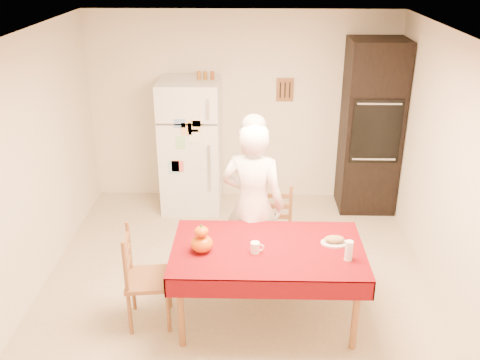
{
  "coord_description": "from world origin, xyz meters",
  "views": [
    {
      "loc": [
        0.14,
        -4.54,
        3.22
      ],
      "look_at": [
        0.02,
        0.2,
        1.12
      ],
      "focal_mm": 40.0,
      "sensor_mm": 36.0,
      "label": 1
    }
  ],
  "objects_px": {
    "chair_left": "(141,274)",
    "chair_far": "(273,229)",
    "pumpkin_lower": "(202,244)",
    "wine_glass": "(349,250)",
    "seated_woman": "(253,205)",
    "coffee_mug": "(255,248)",
    "oven_cabinet": "(371,128)",
    "dining_table": "(268,255)",
    "refrigerator": "(191,146)",
    "bread_plate": "(334,243)"
  },
  "relations": [
    {
      "from": "wine_glass",
      "to": "pumpkin_lower",
      "type": "bearing_deg",
      "value": 175.19
    },
    {
      "from": "oven_cabinet",
      "to": "coffee_mug",
      "type": "bearing_deg",
      "value": -120.55
    },
    {
      "from": "seated_woman",
      "to": "bread_plate",
      "type": "height_order",
      "value": "seated_woman"
    },
    {
      "from": "dining_table",
      "to": "chair_left",
      "type": "height_order",
      "value": "chair_left"
    },
    {
      "from": "seated_woman",
      "to": "refrigerator",
      "type": "bearing_deg",
      "value": -51.84
    },
    {
      "from": "chair_left",
      "to": "chair_far",
      "type": "bearing_deg",
      "value": -61.39
    },
    {
      "from": "oven_cabinet",
      "to": "pumpkin_lower",
      "type": "xyz_separation_m",
      "value": [
        -1.92,
        -2.46,
        -0.27
      ]
    },
    {
      "from": "bread_plate",
      "to": "seated_woman",
      "type": "bearing_deg",
      "value": 143.4
    },
    {
      "from": "refrigerator",
      "to": "bread_plate",
      "type": "distance_m",
      "value": 2.73
    },
    {
      "from": "seated_woman",
      "to": "bread_plate",
      "type": "relative_size",
      "value": 7.24
    },
    {
      "from": "refrigerator",
      "to": "seated_woman",
      "type": "xyz_separation_m",
      "value": [
        0.8,
        -1.72,
        0.02
      ]
    },
    {
      "from": "coffee_mug",
      "to": "refrigerator",
      "type": "bearing_deg",
      "value": 108.71
    },
    {
      "from": "chair_far",
      "to": "seated_woman",
      "type": "relative_size",
      "value": 0.55
    },
    {
      "from": "dining_table",
      "to": "wine_glass",
      "type": "relative_size",
      "value": 9.66
    },
    {
      "from": "refrigerator",
      "to": "coffee_mug",
      "type": "bearing_deg",
      "value": -71.29
    },
    {
      "from": "oven_cabinet",
      "to": "dining_table",
      "type": "xyz_separation_m",
      "value": [
        -1.35,
        -2.39,
        -0.41
      ]
    },
    {
      "from": "chair_far",
      "to": "wine_glass",
      "type": "xyz_separation_m",
      "value": [
        0.6,
        -0.97,
        0.34
      ]
    },
    {
      "from": "dining_table",
      "to": "chair_far",
      "type": "distance_m",
      "value": 0.83
    },
    {
      "from": "coffee_mug",
      "to": "pumpkin_lower",
      "type": "xyz_separation_m",
      "value": [
        -0.46,
        0.02,
        0.02
      ]
    },
    {
      "from": "coffee_mug",
      "to": "oven_cabinet",
      "type": "bearing_deg",
      "value": 59.45
    },
    {
      "from": "bread_plate",
      "to": "coffee_mug",
      "type": "bearing_deg",
      "value": -166.97
    },
    {
      "from": "seated_woman",
      "to": "bread_plate",
      "type": "bearing_deg",
      "value": 156.61
    },
    {
      "from": "seated_woman",
      "to": "coffee_mug",
      "type": "height_order",
      "value": "seated_woman"
    },
    {
      "from": "oven_cabinet",
      "to": "seated_woman",
      "type": "height_order",
      "value": "oven_cabinet"
    },
    {
      "from": "oven_cabinet",
      "to": "bread_plate",
      "type": "height_order",
      "value": "oven_cabinet"
    },
    {
      "from": "refrigerator",
      "to": "dining_table",
      "type": "xyz_separation_m",
      "value": [
        0.93,
        -2.34,
        -0.16
      ]
    },
    {
      "from": "wine_glass",
      "to": "bread_plate",
      "type": "relative_size",
      "value": 0.73
    },
    {
      "from": "dining_table",
      "to": "coffee_mug",
      "type": "xyz_separation_m",
      "value": [
        -0.11,
        -0.08,
        0.12
      ]
    },
    {
      "from": "dining_table",
      "to": "pumpkin_lower",
      "type": "height_order",
      "value": "pumpkin_lower"
    },
    {
      "from": "chair_left",
      "to": "wine_glass",
      "type": "relative_size",
      "value": 5.4
    },
    {
      "from": "pumpkin_lower",
      "to": "wine_glass",
      "type": "relative_size",
      "value": 1.12
    },
    {
      "from": "chair_far",
      "to": "pumpkin_lower",
      "type": "height_order",
      "value": "chair_far"
    },
    {
      "from": "seated_woman",
      "to": "wine_glass",
      "type": "relative_size",
      "value": 9.87
    },
    {
      "from": "oven_cabinet",
      "to": "seated_woman",
      "type": "xyz_separation_m",
      "value": [
        -1.48,
        -1.77,
        -0.23
      ]
    },
    {
      "from": "coffee_mug",
      "to": "bread_plate",
      "type": "distance_m",
      "value": 0.73
    },
    {
      "from": "refrigerator",
      "to": "wine_glass",
      "type": "relative_size",
      "value": 9.66
    },
    {
      "from": "refrigerator",
      "to": "wine_glass",
      "type": "bearing_deg",
      "value": -57.31
    },
    {
      "from": "dining_table",
      "to": "chair_far",
      "type": "xyz_separation_m",
      "value": [
        0.08,
        0.8,
        -0.18
      ]
    },
    {
      "from": "pumpkin_lower",
      "to": "wine_glass",
      "type": "xyz_separation_m",
      "value": [
        1.26,
        -0.11,
        0.01
      ]
    },
    {
      "from": "oven_cabinet",
      "to": "dining_table",
      "type": "distance_m",
      "value": 2.77
    },
    {
      "from": "refrigerator",
      "to": "dining_table",
      "type": "bearing_deg",
      "value": -68.25
    },
    {
      "from": "oven_cabinet",
      "to": "wine_glass",
      "type": "height_order",
      "value": "oven_cabinet"
    },
    {
      "from": "chair_left",
      "to": "seated_woman",
      "type": "distance_m",
      "value": 1.27
    },
    {
      "from": "coffee_mug",
      "to": "pumpkin_lower",
      "type": "bearing_deg",
      "value": 178.04
    },
    {
      "from": "oven_cabinet",
      "to": "bread_plate",
      "type": "distance_m",
      "value": 2.45
    },
    {
      "from": "refrigerator",
      "to": "chair_left",
      "type": "xyz_separation_m",
      "value": [
        -0.2,
        -2.41,
        -0.34
      ]
    },
    {
      "from": "dining_table",
      "to": "wine_glass",
      "type": "distance_m",
      "value": 0.72
    },
    {
      "from": "chair_far",
      "to": "coffee_mug",
      "type": "xyz_separation_m",
      "value": [
        -0.19,
        -0.88,
        0.3
      ]
    },
    {
      "from": "chair_left",
      "to": "pumpkin_lower",
      "type": "bearing_deg",
      "value": -97.16
    },
    {
      "from": "oven_cabinet",
      "to": "wine_glass",
      "type": "relative_size",
      "value": 12.5
    }
  ]
}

